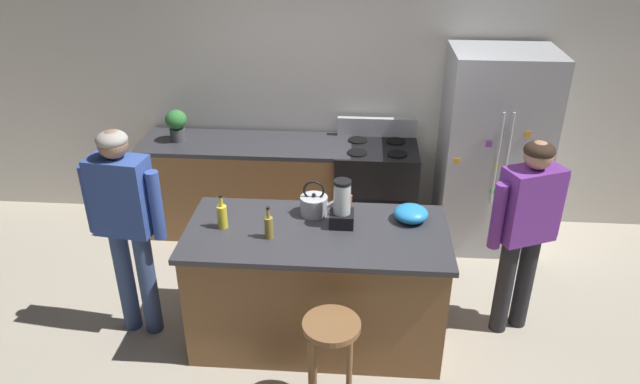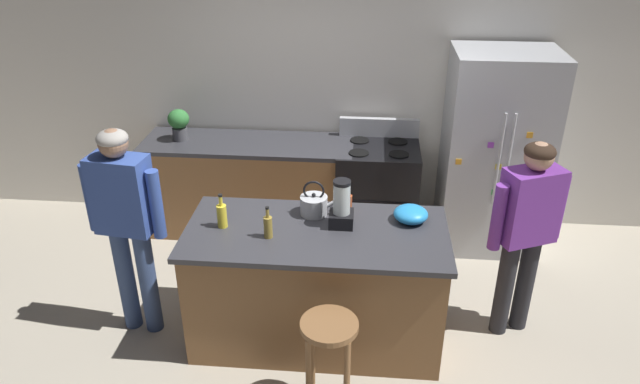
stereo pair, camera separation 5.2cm
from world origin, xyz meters
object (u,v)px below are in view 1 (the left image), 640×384
(person_by_sink_right, at_px, (526,222))
(blender_appliance, at_px, (342,207))
(bottle_soda, at_px, (222,216))
(bottle_vinegar, at_px, (269,227))
(stove_range, at_px, (375,191))
(mixing_bowl, at_px, (411,214))
(bar_stool, at_px, (331,344))
(potted_plant, at_px, (176,123))
(refrigerator, at_px, (492,152))
(tea_kettle, at_px, (314,204))
(person_by_island_left, at_px, (125,216))
(kitchen_island, at_px, (317,285))
(bottle_cooking_sauce, at_px, (348,203))

(person_by_sink_right, height_order, blender_appliance, person_by_sink_right)
(bottle_soda, xyz_separation_m, bottle_vinegar, (0.34, -0.11, -0.01))
(stove_range, distance_m, mixing_bowl, 1.44)
(bar_stool, distance_m, potted_plant, 2.81)
(stove_range, height_order, bottle_soda, bottle_soda)
(potted_plant, xyz_separation_m, bottle_soda, (0.78, -1.55, -0.08))
(refrigerator, xyz_separation_m, person_by_sink_right, (-0.00, -1.29, 0.02))
(tea_kettle, bearing_deg, person_by_island_left, -168.93)
(bar_stool, xyz_separation_m, tea_kettle, (-0.18, 0.94, 0.46))
(kitchen_island, xyz_separation_m, mixing_bowl, (0.66, 0.20, 0.52))
(person_by_island_left, bearing_deg, potted_plant, 93.23)
(bar_stool, relative_size, bottle_vinegar, 3.02)
(stove_range, height_order, bottle_cooking_sauce, bottle_cooking_sauce)
(person_by_island_left, xyz_separation_m, bottle_vinegar, (1.04, -0.09, 0.02))
(potted_plant, height_order, blender_appliance, blender_appliance)
(refrigerator, distance_m, stove_range, 1.14)
(person_by_island_left, height_order, person_by_sink_right, person_by_island_left)
(person_by_island_left, height_order, bottle_cooking_sauce, person_by_island_left)
(bar_stool, bearing_deg, bottle_soda, 138.98)
(person_by_island_left, xyz_separation_m, bottle_soda, (0.69, 0.02, 0.02))
(person_by_island_left, xyz_separation_m, bar_stool, (1.50, -0.69, -0.45))
(bottle_soda, distance_m, mixing_bowl, 1.34)
(person_by_sink_right, xyz_separation_m, tea_kettle, (-1.52, 0.03, 0.07))
(refrigerator, height_order, bottle_vinegar, refrigerator)
(stove_range, xyz_separation_m, person_by_island_left, (-1.79, -1.54, 0.52))
(refrigerator, distance_m, blender_appliance, 1.93)
(person_by_island_left, distance_m, potted_plant, 1.57)
(mixing_bowl, bearing_deg, refrigerator, 57.77)
(kitchen_island, xyz_separation_m, person_by_sink_right, (1.48, 0.21, 0.48))
(refrigerator, relative_size, bottle_cooking_sauce, 8.58)
(stove_range, relative_size, bottle_soda, 4.34)
(stove_range, relative_size, blender_appliance, 3.18)
(person_by_sink_right, distance_m, bar_stool, 1.67)
(potted_plant, bearing_deg, person_by_sink_right, -24.57)
(refrigerator, bearing_deg, bar_stool, -121.22)
(stove_range, relative_size, potted_plant, 3.70)
(bar_stool, bearing_deg, refrigerator, 58.78)
(bar_stool, relative_size, potted_plant, 2.37)
(person_by_island_left, height_order, mixing_bowl, person_by_island_left)
(kitchen_island, distance_m, bottle_vinegar, 0.64)
(potted_plant, bearing_deg, bottle_vinegar, -55.89)
(refrigerator, distance_m, person_by_sink_right, 1.29)
(kitchen_island, relative_size, mixing_bowl, 7.48)
(mixing_bowl, bearing_deg, bar_stool, -119.74)
(potted_plant, distance_m, bottle_cooking_sauce, 2.08)
(person_by_sink_right, bearing_deg, person_by_island_left, -175.31)
(stove_range, bearing_deg, blender_appliance, -100.60)
(stove_range, bearing_deg, person_by_sink_right, -51.49)
(bottle_cooking_sauce, height_order, bottle_soda, bottle_soda)
(stove_range, bearing_deg, refrigerator, -1.35)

